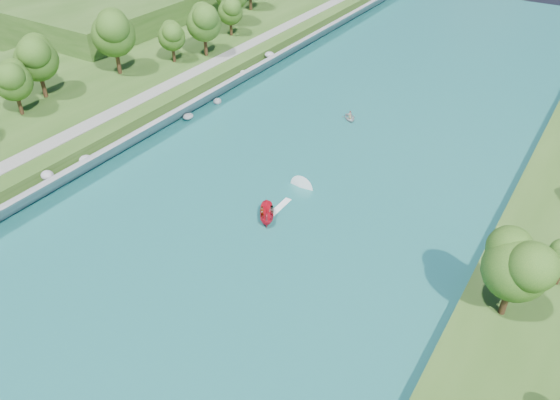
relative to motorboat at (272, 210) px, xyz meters
The scene contains 8 objects.
ground 15.91m from the motorboat, 96.59° to the right, with size 260.00×260.00×0.00m, color #2D5119.
river_water 4.68m from the motorboat, 113.35° to the left, with size 55.00×240.00×0.10m, color #175956.
berm_west 52.00m from the motorboat, behind, with size 45.00×240.00×3.50m, color #2D5119.
riprap_bank 27.90m from the motorboat, behind, with size 3.91×236.00×4.28m.
riverside_path 34.69m from the motorboat, behind, with size 3.00×200.00×0.10m, color gray.
trees_west 45.29m from the motorboat, behind, with size 18.15×151.05×13.97m.
motorboat is the anchor object (origin of this frame).
raft 30.51m from the motorboat, 96.94° to the left, with size 3.85×4.02×1.57m.
Camera 1 is at (33.40, -32.00, 42.54)m, focal length 35.00 mm.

